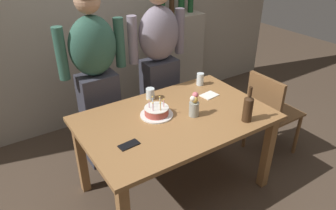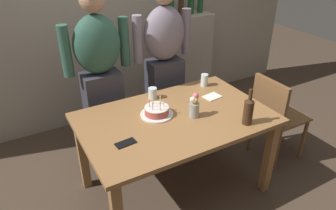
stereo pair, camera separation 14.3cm
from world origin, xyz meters
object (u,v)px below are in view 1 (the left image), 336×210
object	(u,v)px
cell_phone	(129,145)
flower_vase	(194,106)
wine_bottle	(248,108)
person_man_bearded	(97,79)
water_glass_near	(200,79)
person_woman_cardigan	(159,64)
dining_chair	(269,109)
napkin_stack	(209,95)
water_glass_far	(150,94)
birthday_cake	(157,112)

from	to	relation	value
cell_phone	flower_vase	world-z (taller)	flower_vase
wine_bottle	person_man_bearded	bearing A→B (deg)	126.01
water_glass_near	person_woman_cardigan	world-z (taller)	person_woman_cardigan
cell_phone	wine_bottle	bearing A→B (deg)	-18.11
wine_bottle	person_woman_cardigan	distance (m)	1.08
dining_chair	flower_vase	bearing A→B (deg)	88.84
cell_phone	napkin_stack	xyz separation A→B (m)	(0.94, 0.27, 0.00)
wine_bottle	person_woman_cardigan	size ratio (longest dim) A/B	0.17
water_glass_far	person_man_bearded	distance (m)	0.50
water_glass_far	cell_phone	size ratio (longest dim) A/B	0.68
napkin_stack	person_man_bearded	xyz separation A→B (m)	(-0.81, 0.59, 0.13)
napkin_stack	dining_chair	world-z (taller)	dining_chair
napkin_stack	person_woman_cardigan	world-z (taller)	person_woman_cardigan
water_glass_far	birthday_cake	bearing A→B (deg)	-110.63
napkin_stack	dining_chair	bearing A→B (deg)	-19.89
water_glass_near	wine_bottle	bearing A→B (deg)	-97.98
water_glass_far	dining_chair	bearing A→B (deg)	-23.15
wine_bottle	napkin_stack	xyz separation A→B (m)	(0.03, 0.48, -0.11)
person_woman_cardigan	dining_chair	distance (m)	1.15
person_woman_cardigan	dining_chair	size ratio (longest dim) A/B	1.90
cell_phone	person_woman_cardigan	xyz separation A→B (m)	(0.78, 0.86, 0.13)
water_glass_far	person_man_bearded	size ratio (longest dim) A/B	0.06
wine_bottle	water_glass_far	bearing A→B (deg)	121.46
wine_bottle	dining_chair	world-z (taller)	wine_bottle
napkin_stack	person_man_bearded	world-z (taller)	person_man_bearded
water_glass_near	person_man_bearded	bearing A→B (deg)	157.24
flower_vase	napkin_stack	bearing A→B (deg)	31.10
water_glass_far	cell_phone	xyz separation A→B (m)	(-0.47, -0.51, -0.04)
water_glass_near	napkin_stack	world-z (taller)	water_glass_near
wine_bottle	cell_phone	xyz separation A→B (m)	(-0.91, 0.21, -0.11)
water_glass_near	napkin_stack	size ratio (longest dim) A/B	0.80
wine_bottle	person_woman_cardigan	xyz separation A→B (m)	(-0.13, 1.07, 0.02)
birthday_cake	person_man_bearded	world-z (taller)	person_man_bearded
person_woman_cardigan	water_glass_far	bearing A→B (deg)	48.54
birthday_cake	flower_vase	bearing A→B (deg)	-33.34
water_glass_near	water_glass_far	size ratio (longest dim) A/B	1.19
cell_phone	water_glass_far	bearing A→B (deg)	42.21
cell_phone	flower_vase	distance (m)	0.62
napkin_stack	person_man_bearded	distance (m)	1.01
person_woman_cardigan	dining_chair	bearing A→B (deg)	132.74
birthday_cake	dining_chair	distance (m)	1.20
flower_vase	person_woman_cardigan	xyz separation A→B (m)	(0.17, 0.79, 0.04)
birthday_cake	dining_chair	xyz separation A→B (m)	(1.16, -0.18, -0.26)
flower_vase	person_man_bearded	distance (m)	0.92
water_glass_far	wine_bottle	distance (m)	0.84
birthday_cake	cell_phone	xyz separation A→B (m)	(-0.37, -0.23, -0.03)
water_glass_far	cell_phone	bearing A→B (deg)	-132.78
water_glass_near	dining_chair	xyz separation A→B (m)	(0.52, -0.44, -0.28)
dining_chair	cell_phone	bearing A→B (deg)	92.04
cell_phone	dining_chair	size ratio (longest dim) A/B	0.17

